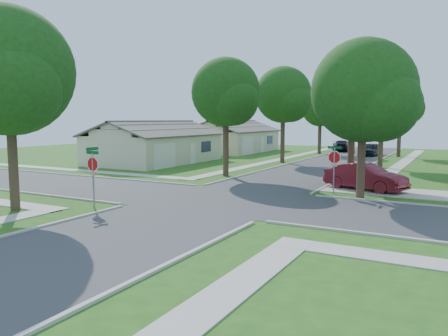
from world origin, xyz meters
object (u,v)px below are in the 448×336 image
stop_sign_ne (334,160)px  tree_w_mid (284,97)px  tree_e_near (354,99)px  tree_ne_corner (365,96)px  car_curb_west (342,146)px  tree_e_far (401,105)px  tree_sw_corner (9,77)px  car_curb_east (370,149)px  house_nw_far (233,140)px  tree_e_mid (383,98)px  tree_w_far (321,110)px  house_nw_near (155,147)px  car_driveway (365,177)px  stop_sign_sw (93,167)px  tree_w_near (227,95)px

stop_sign_ne → tree_w_mid: 19.31m
tree_e_near → tree_ne_corner: tree_ne_corner is taller
car_curb_west → tree_e_far: bearing=136.6°
tree_e_near → tree_ne_corner: 5.06m
stop_sign_ne → tree_sw_corner: 17.38m
car_curb_east → tree_w_mid: bearing=-108.3°
tree_ne_corner → house_nw_far: bearing=128.8°
tree_e_near → house_nw_far: bearing=132.1°
tree_e_mid → tree_w_far: bearing=125.9°
tree_w_far → house_nw_near: (-11.34, -19.01, -3.99)m
tree_e_mid → tree_e_far: size_ratio=1.06×
car_curb_east → tree_sw_corner: bearing=-94.9°
tree_e_mid → tree_e_far: tree_e_mid is taller
tree_e_far → tree_sw_corner: 42.77m
tree_ne_corner → car_driveway: (-0.36, 2.97, -4.77)m
tree_w_mid → house_nw_far: bearing=135.9°
tree_w_far → house_nw_far: bearing=-170.0°
car_curb_east → tree_ne_corner: bearing=-73.2°
car_curb_east → car_curb_west: 7.66m
tree_e_far → tree_w_mid: (-9.39, -13.00, 0.51)m
house_nw_far → stop_sign_sw: bearing=-72.9°
tree_w_near → tree_w_mid: (0.00, 12.00, 0.37)m
tree_w_mid → tree_ne_corner: (11.00, -16.80, -0.90)m
tree_w_mid → stop_sign_sw: bearing=-90.1°
tree_sw_corner → stop_sign_ne: bearing=43.9°
stop_sign_ne → tree_w_far: (-9.35, 29.31, 3.48)m
stop_sign_sw → stop_sign_ne: (9.40, 9.40, 0.00)m
tree_e_mid → car_curb_east: size_ratio=2.02×
stop_sign_sw → car_driveway: (10.70, 11.88, -1.21)m
stop_sign_ne → house_nw_far: size_ratio=0.22×
tree_sw_corner → tree_e_mid: bearing=66.5°
car_curb_east → car_curb_west: size_ratio=0.88×
tree_w_far → tree_ne_corner: 31.77m
stop_sign_sw → tree_ne_corner: tree_ne_corner is taller
tree_e_near → tree_w_mid: 15.26m
tree_w_far → house_nw_near: tree_w_far is taller
tree_w_far → house_nw_far: 12.19m
house_nw_near → stop_sign_sw: bearing=-60.2°
tree_w_mid → house_nw_far: (-11.35, 10.99, -4.97)m
car_curb_east → car_driveway: bearing=-73.0°
stop_sign_sw → tree_e_mid: tree_e_mid is taller
tree_w_mid → tree_ne_corner: 20.10m
tree_ne_corner → car_driveway: tree_ne_corner is taller
tree_e_mid → car_curb_west: 21.12m
tree_e_mid → car_curb_west: tree_e_mid is taller
tree_e_near → tree_w_near: (-9.40, 0.00, 0.47)m
tree_w_near → tree_ne_corner: tree_w_near is taller
tree_w_near → tree_w_far: 25.01m
car_driveway → car_curb_west: 33.88m
tree_w_mid → car_curb_east: tree_w_mid is taller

